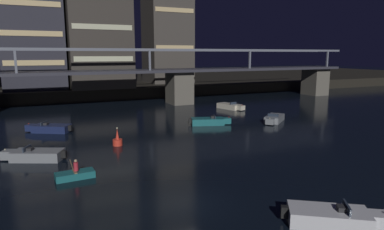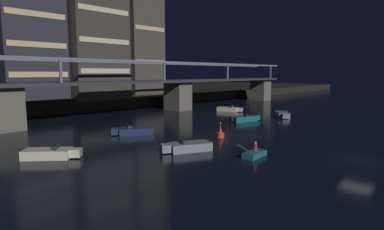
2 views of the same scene
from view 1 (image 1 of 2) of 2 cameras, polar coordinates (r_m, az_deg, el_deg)
ground_plane at (r=20.40m, az=-1.37°, el=-14.59°), size 400.00×400.00×0.00m
far_riverbank at (r=103.10m, az=-20.84°, el=5.34°), size 240.00×80.00×2.20m
river_bridge at (r=55.21m, az=-17.24°, el=5.31°), size 99.35×6.40×9.38m
tower_west_tall at (r=69.87m, az=-25.28°, el=14.11°), size 10.40×10.82×24.94m
tower_central at (r=70.12m, az=-15.79°, el=15.95°), size 11.25×13.44×28.06m
speedboat_near_left at (r=54.12m, az=6.41°, el=1.45°), size 2.79×5.18×1.16m
speedboat_near_center at (r=41.92m, az=2.90°, el=-1.04°), size 5.12×2.99×1.16m
speedboat_near_right at (r=30.81m, az=-24.70°, el=-6.09°), size 4.98×3.33×1.16m
speedboat_mid_left at (r=19.36m, az=22.43°, el=-15.46°), size 4.74×3.90×1.16m
speedboat_mid_center at (r=41.05m, az=-22.64°, el=-2.06°), size 4.85×3.65×1.16m
speedboat_far_center at (r=44.76m, az=13.53°, el=-0.60°), size 4.61×4.12×1.16m
channel_buoy at (r=33.09m, az=-12.32°, el=-4.19°), size 0.90×0.90×1.76m
dinghy_with_paddler at (r=25.43m, az=-18.94°, el=-9.38°), size 2.67×2.44×1.36m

